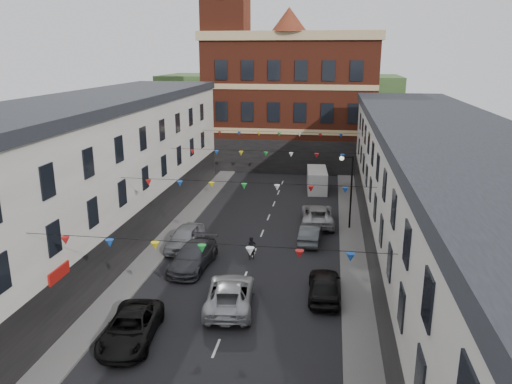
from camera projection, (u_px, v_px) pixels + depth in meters
The scene contains 18 objects.
ground at pixel (232, 308), 27.76m from camera, with size 160.00×160.00×0.00m, color black.
pavement_left at pixel (129, 283), 30.64m from camera, with size 1.80×64.00×0.15m, color #605E5B.
pavement_right at pixel (357, 299), 28.64m from camera, with size 1.80×64.00×0.15m, color #605E5B.
terrace_left at pixel (36, 202), 28.97m from camera, with size 8.40×56.00×10.70m.
terrace_right at pixel (459, 231), 25.70m from camera, with size 8.40×56.00×9.70m.
civic_building at pixel (291, 99), 61.69m from camera, with size 20.60×13.30×18.50m.
clock_tower at pixel (226, 42), 58.13m from camera, with size 5.60×5.60×30.00m.
distant_hill at pixel (279, 105), 86.01m from camera, with size 40.00×14.00×10.00m, color #2F5427.
street_lamp at pixel (348, 182), 39.08m from camera, with size 1.10×0.36×6.00m.
car_left_c at pixel (131, 328), 24.43m from camera, with size 2.36×5.11×1.42m, color black.
car_left_d at pixel (193, 256), 32.79m from camera, with size 2.17×5.35×1.55m, color #37383E.
car_left_e at pixel (185, 237), 36.11m from camera, with size 1.90×4.73×1.61m, color gray.
car_right_d at pixel (325, 285), 28.75m from camera, with size 1.84×4.58×1.56m, color black.
car_right_e at pixel (311, 233), 37.19m from camera, with size 1.48×4.25×1.40m, color #4B4F53.
car_right_f at pixel (317, 215), 41.20m from camera, with size 2.60×5.65×1.57m, color #A8AAAD.
moving_car at pixel (230, 294), 27.70m from camera, with size 2.55×5.54×1.54m, color #B1B5B9.
white_van at pixel (317, 180), 51.14m from camera, with size 1.92×4.98×2.20m, color silver.
pedestrian at pixel (252, 248), 34.13m from camera, with size 0.58×0.38×1.59m, color black.
Camera 1 is at (5.05, -24.50, 13.71)m, focal length 35.00 mm.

